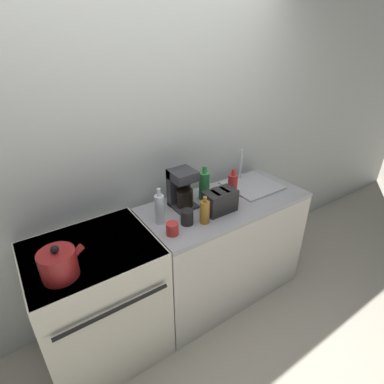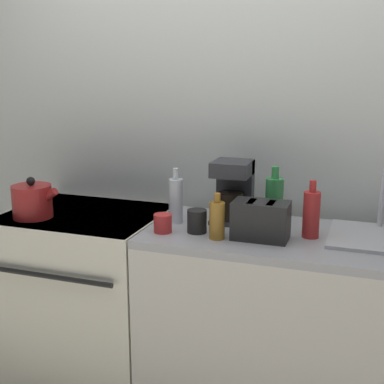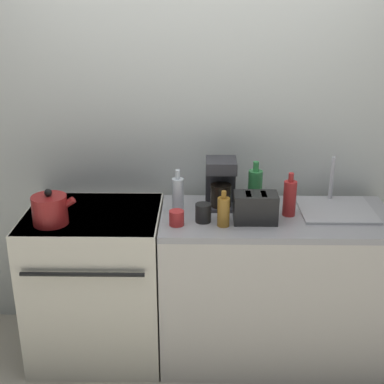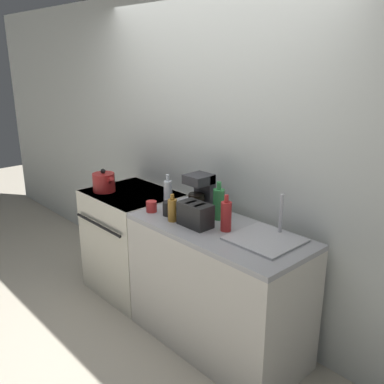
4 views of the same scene
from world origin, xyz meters
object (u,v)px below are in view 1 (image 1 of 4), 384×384
at_px(cup_black, 187,217).
at_px(cup_red, 172,229).
at_px(bottle_clear, 160,209).
at_px(bottle_amber, 205,212).
at_px(coffee_maker, 182,187).
at_px(kettle, 59,264).
at_px(bottle_red, 232,186).
at_px(toaster, 220,201).
at_px(stove, 100,301).
at_px(bottle_green, 204,185).

distance_m(cup_black, cup_red, 0.15).
xyz_separation_m(bottle_clear, bottle_amber, (0.25, -0.17, -0.03)).
distance_m(coffee_maker, cup_red, 0.39).
height_order(kettle, bottle_red, bottle_red).
bearing_deg(bottle_red, kettle, -174.07).
bearing_deg(toaster, stove, 173.43).
distance_m(toaster, bottle_amber, 0.19).
bearing_deg(bottle_amber, cup_black, 153.79).
height_order(stove, coffee_maker, coffee_maker).
bearing_deg(bottle_clear, bottle_green, 13.00).
bearing_deg(bottle_clear, toaster, -14.39).
height_order(bottle_red, cup_black, bottle_red).
height_order(bottle_clear, bottle_green, bottle_green).
bearing_deg(kettle, bottle_clear, 12.49).
bearing_deg(bottle_amber, stove, 167.63).
xyz_separation_m(bottle_red, bottle_green, (-0.19, 0.12, 0.01)).
bearing_deg(kettle, cup_red, -0.77).
bearing_deg(toaster, kettle, -177.84).
bearing_deg(cup_red, bottle_clear, 89.61).
height_order(toaster, bottle_green, bottle_green).
height_order(bottle_amber, bottle_green, bottle_green).
bearing_deg(bottle_clear, kettle, -167.51).
xyz_separation_m(bottle_red, cup_black, (-0.49, -0.10, -0.05)).
bearing_deg(bottle_green, cup_black, -144.34).
bearing_deg(bottle_red, bottle_clear, 178.58).
height_order(cup_black, cup_red, cup_black).
bearing_deg(toaster, bottle_amber, -162.14).
bearing_deg(bottle_amber, kettle, 179.09).
bearing_deg(cup_black, cup_red, -161.78).
relative_size(coffee_maker, cup_black, 2.83).
xyz_separation_m(toaster, cup_black, (-0.29, -0.00, -0.03)).
bearing_deg(bottle_clear, cup_red, -90.39).
distance_m(kettle, cup_black, 0.84).
bearing_deg(bottle_amber, bottle_red, 21.90).
height_order(coffee_maker, bottle_amber, coffee_maker).
xyz_separation_m(coffee_maker, cup_red, (-0.25, -0.28, -0.11)).
bearing_deg(toaster, bottle_red, 25.30).
bearing_deg(bottle_green, coffee_maker, 177.09).
height_order(bottle_green, cup_red, bottle_green).
relative_size(kettle, cup_black, 2.32).
relative_size(kettle, coffee_maker, 0.82).
height_order(coffee_maker, bottle_red, coffee_maker).
distance_m(stove, bottle_green, 1.11).
distance_m(bottle_clear, bottle_green, 0.46).
bearing_deg(bottle_green, bottle_amber, -125.64).
bearing_deg(bottle_green, toaster, -94.37).
bearing_deg(bottle_green, kettle, -167.31).
xyz_separation_m(toaster, cup_red, (-0.43, -0.05, -0.04)).
height_order(bottle_clear, cup_black, bottle_clear).
bearing_deg(toaster, coffee_maker, 129.44).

